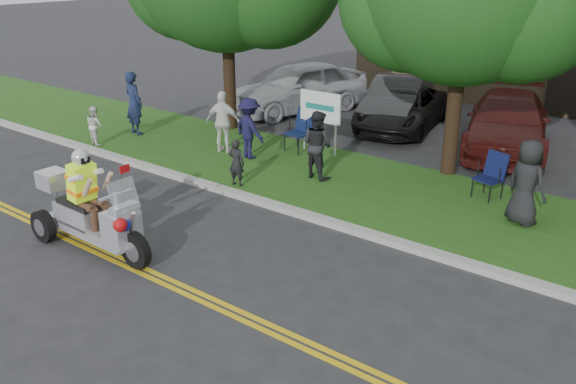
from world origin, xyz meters
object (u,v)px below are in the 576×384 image
Objects in this scene: spectator_adult_left at (134,103)px; parked_car_right at (508,123)px; spectator_adult_right at (223,122)px; lawn_chair_b at (492,172)px; parked_car_left at (397,101)px; spectator_adult_mid at (317,145)px; parked_car_mid at (402,109)px; parked_car_far_left at (299,87)px; trike_scooter at (89,215)px; lawn_chair_a at (302,127)px.

spectator_adult_left is 0.35× the size of parked_car_right.
spectator_adult_left is at bearing -165.58° from parked_car_right.
lawn_chair_b is at bearing 168.51° from spectator_adult_right.
spectator_adult_left is at bearing -146.75° from parked_car_left.
spectator_adult_left reaches higher than spectator_adult_mid.
parked_car_mid is (2.47, 5.36, -0.31)m from spectator_adult_right.
lawn_chair_b is at bearing -8.11° from parked_car_far_left.
spectator_adult_mid reaches higher than lawn_chair_b.
lawn_chair_a is (-0.35, 6.94, 0.08)m from trike_scooter.
trike_scooter is 1.80× the size of spectator_adult_mid.
trike_scooter reaches higher than parked_car_right.
spectator_adult_left is 0.37× the size of parked_car_far_left.
parked_car_left is at bearing 28.53° from parked_car_far_left.
spectator_adult_mid is (-3.74, -1.28, 0.24)m from lawn_chair_b.
lawn_chair_b is at bearing -153.62° from spectator_adult_mid.
lawn_chair_b is (4.96, 6.72, 0.01)m from trike_scooter.
parked_car_right is at bearing 18.31° from parked_car_far_left.
spectator_adult_left is 5.78m from parked_car_far_left.
lawn_chair_b is 0.22× the size of parked_car_mid.
lawn_chair_b is at bearing -54.41° from parked_car_mid.
lawn_chair_b is 0.20× the size of parked_car_far_left.
spectator_adult_left is 0.41× the size of parked_car_mid.
spectator_adult_left is at bearing -146.26° from parked_car_mid.
spectator_adult_left is 1.12× the size of spectator_adult_right.
trike_scooter is 10.93m from parked_car_mid.
parked_car_far_left is at bearing -100.75° from spectator_adult_left.
lawn_chair_a is 0.62× the size of spectator_adult_left.
parked_car_far_left is (-4.50, 5.26, -0.06)m from spectator_adult_mid.
lawn_chair_b is (5.31, -0.22, -0.08)m from lawn_chair_a.
lawn_chair_a reaches higher than lawn_chair_b.
parked_car_mid is at bearing -62.03° from parked_car_left.
spectator_adult_right is at bearing -129.95° from lawn_chair_a.
parked_car_far_left reaches higher than lawn_chair_b.
spectator_adult_right is 0.32× the size of parked_car_right.
spectator_adult_mid reaches higher than parked_car_left.
spectator_adult_mid is 0.36× the size of parked_car_mid.
spectator_adult_right is 0.37× the size of parked_car_left.
lawn_chair_b is 0.62× the size of spectator_adult_mid.
trike_scooter reaches higher than lawn_chair_b.
spectator_adult_left reaches higher than parked_car_mid.
spectator_adult_left is (-4.84, -1.69, 0.28)m from lawn_chair_a.
spectator_adult_mid is at bearing -35.18° from lawn_chair_a.
spectator_adult_mid is 0.98× the size of spectator_adult_right.
parked_car_mid is at bearing -135.91° from spectator_adult_right.
parked_car_mid is 0.86× the size of parked_car_right.
lawn_chair_b is at bearing -59.54° from parked_car_left.
spectator_adult_mid is at bearing -31.76° from parked_car_far_left.
trike_scooter is 6.95m from lawn_chair_a.
spectator_adult_mid is at bearing -95.26° from parked_car_left.
parked_car_right is at bearing 121.82° from lawn_chair_b.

